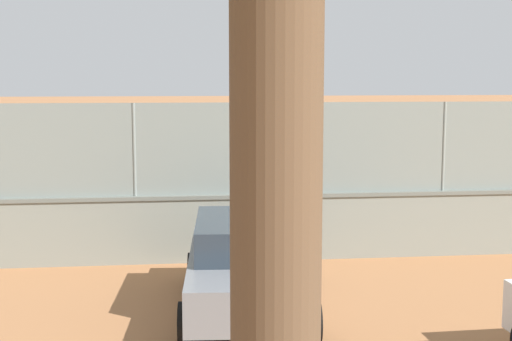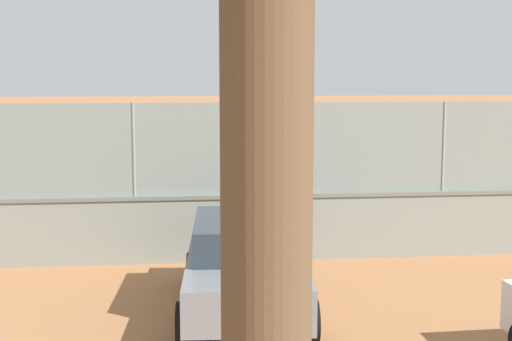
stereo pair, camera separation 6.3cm
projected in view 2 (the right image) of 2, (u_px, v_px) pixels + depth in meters
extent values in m
plane|color=#A36B42|center=(153.00, 192.00, 23.75)|extent=(260.00, 260.00, 0.00)
cube|color=gray|center=(135.00, 232.00, 14.56)|extent=(32.90, 1.32, 1.31)
cube|color=slate|center=(135.00, 198.00, 14.47)|extent=(32.90, 1.38, 0.08)
cube|color=gray|center=(134.00, 150.00, 14.34)|extent=(32.23, 1.07, 1.88)
cylinder|color=gray|center=(443.00, 146.00, 15.04)|extent=(0.07, 0.07, 1.88)
cylinder|color=gray|center=(292.00, 148.00, 14.69)|extent=(0.07, 0.07, 1.88)
cylinder|color=gray|center=(134.00, 150.00, 14.34)|extent=(0.07, 0.07, 1.88)
cylinder|color=#591919|center=(251.00, 201.00, 19.56)|extent=(0.16, 0.16, 0.84)
cylinder|color=#591919|center=(252.00, 202.00, 19.36)|extent=(0.16, 0.16, 0.84)
cylinder|color=#429951|center=(252.00, 175.00, 19.37)|extent=(0.37, 0.37, 0.62)
cylinder|color=#936B4C|center=(247.00, 170.00, 19.64)|extent=(0.59, 0.14, 0.17)
cylinder|color=#936B4C|center=(243.00, 173.00, 18.98)|extent=(0.59, 0.14, 0.17)
sphere|color=#936B4C|center=(252.00, 160.00, 19.31)|extent=(0.24, 0.24, 0.24)
cylinder|color=black|center=(252.00, 156.00, 19.30)|extent=(0.27, 0.27, 0.05)
cylinder|color=black|center=(237.00, 173.00, 18.94)|extent=(0.30, 0.06, 0.04)
ellipsoid|color=#333338|center=(228.00, 173.00, 18.89)|extent=(0.30, 0.06, 0.24)
cylinder|color=#591919|center=(274.00, 191.00, 21.65)|extent=(0.20, 0.20, 0.73)
cylinder|color=#591919|center=(268.00, 191.00, 21.73)|extent=(0.20, 0.20, 0.73)
cylinder|color=#3372B2|center=(271.00, 170.00, 21.61)|extent=(0.46, 0.46, 0.54)
cylinder|color=#D8AD84|center=(280.00, 167.00, 21.54)|extent=(0.33, 0.49, 0.16)
cylinder|color=#D8AD84|center=(266.00, 165.00, 21.97)|extent=(0.33, 0.49, 0.16)
sphere|color=#D8AD84|center=(271.00, 158.00, 21.56)|extent=(0.21, 0.21, 0.21)
cylinder|color=red|center=(271.00, 155.00, 21.55)|extent=(0.29, 0.29, 0.05)
cylinder|color=#B2B2B2|center=(341.00, 193.00, 21.09)|extent=(0.19, 0.19, 0.80)
cylinder|color=#B2B2B2|center=(342.00, 192.00, 21.28)|extent=(0.19, 0.19, 0.80)
cylinder|color=orange|center=(342.00, 169.00, 21.10)|extent=(0.44, 0.44, 0.59)
cylinder|color=#D8AD84|center=(342.00, 166.00, 20.78)|extent=(0.56, 0.29, 0.17)
cylinder|color=#D8AD84|center=(353.00, 164.00, 21.31)|extent=(0.56, 0.29, 0.17)
sphere|color=#D8AD84|center=(342.00, 155.00, 21.04)|extent=(0.23, 0.23, 0.23)
cylinder|color=red|center=(342.00, 152.00, 21.03)|extent=(0.31, 0.31, 0.05)
cylinder|color=black|center=(359.00, 164.00, 21.27)|extent=(0.29, 0.14, 0.04)
ellipsoid|color=#333338|center=(366.00, 164.00, 21.22)|extent=(0.29, 0.14, 0.24)
sphere|color=orange|center=(240.00, 222.00, 18.28)|extent=(0.20, 0.20, 0.20)
cube|color=slate|center=(245.00, 273.00, 11.54)|extent=(2.23, 4.37, 0.65)
cube|color=#28333D|center=(244.00, 234.00, 11.67)|extent=(1.83, 2.50, 0.53)
cylinder|color=black|center=(311.00, 321.00, 10.20)|extent=(0.26, 0.64, 0.62)
cylinder|color=black|center=(183.00, 323.00, 10.13)|extent=(0.26, 0.64, 0.62)
cylinder|color=black|center=(292.00, 269.00, 13.04)|extent=(0.26, 0.64, 0.62)
cylinder|color=black|center=(193.00, 270.00, 12.96)|extent=(0.26, 0.64, 0.62)
cylinder|color=brown|center=(266.00, 255.00, 3.77)|extent=(0.49, 0.49, 5.67)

